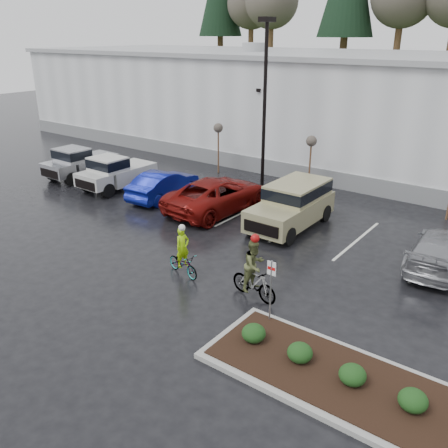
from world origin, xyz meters
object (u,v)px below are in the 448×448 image
Objects in this scene: pickup_silver at (85,161)px; car_blue at (164,185)px; suv_tan at (291,206)px; cyclist_hivis at (183,259)px; cyclist_olive at (254,275)px; sapling_west at (218,131)px; fire_lane_sign at (271,284)px; pickup_white at (121,171)px; car_red at (218,194)px; lamppost at (265,88)px; sapling_mid at (311,144)px; car_far_silver at (441,250)px.

pickup_silver reaches higher than car_blue.
suv_tan is 6.59m from cyclist_hivis.
pickup_silver is 2.18× the size of cyclist_olive.
suv_tan is at bearing 26.48° from cyclist_olive.
sapling_west is 1.45× the size of fire_lane_sign.
fire_lane_sign is at bearing -121.38° from cyclist_olive.
pickup_white is 6.97m from car_red.
lamppost is 7.65m from car_blue.
cyclist_olive is at bearing -48.19° from sapling_west.
pickup_white is at bearing -4.58° from car_blue.
fire_lane_sign is at bearing -88.80° from cyclist_hivis.
sapling_west is 6.21m from car_blue.
lamppost is at bearing 35.93° from pickup_white.
car_red is at bearing -111.69° from sapling_mid.
car_far_silver is 2.07× the size of cyclist_olive.
sapling_west reaches higher than pickup_silver.
sapling_west reaches higher than car_blue.
lamppost is at bearing 30.15° from cyclist_hivis.
suv_tan reaches higher than pickup_white.
sapling_mid is at bearing 32.48° from pickup_white.
car_far_silver is at bearing -36.90° from cyclist_hivis.
cyclist_olive is at bearing -24.11° from pickup_white.
car_far_silver is (17.68, 0.35, -0.26)m from pickup_white.
cyclist_olive is (4.03, -11.78, -1.86)m from sapling_mid.
car_blue is 7.65m from suv_tan.
pickup_white is 11.06m from suv_tan.
car_far_silver is (21.18, 0.19, -0.26)m from pickup_silver.
suv_tan is at bearing 1.11° from pickup_silver.
sapling_mid is 0.52× the size of car_red.
pickup_white is at bearing -147.52° from sapling_mid.
suv_tan is 2.14× the size of cyclist_olive.
fire_lane_sign is at bearing -67.51° from sapling_mid.
cyclist_olive is at bearing 51.70° from car_far_silver.
cyclist_hivis reaches higher than car_blue.
lamppost reaches higher than fire_lane_sign.
fire_lane_sign is (11.80, -12.80, -1.32)m from sapling_west.
cyclist_hivis reaches higher than car_far_silver.
car_red is at bearing 53.08° from cyclist_olive.
pickup_silver is (-12.70, -5.70, -1.75)m from sapling_mid.
car_blue is at bearing 0.14° from pickup_white.
car_far_silver is at bearing 1.14° from pickup_white.
pickup_white reaches higher than car_blue.
sapling_west is at bearing 42.57° from pickup_silver.
pickup_white is 1.12× the size of car_blue.
lamppost is 4.54× the size of cyclist_hivis.
car_red is at bearing 1.89° from pickup_white.
pickup_white is 14.50m from cyclist_olive.
lamppost is 1.77× the size of pickup_white.
pickup_silver is at bearing 78.01° from cyclist_hivis.
pickup_silver is 1.02× the size of suv_tan.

